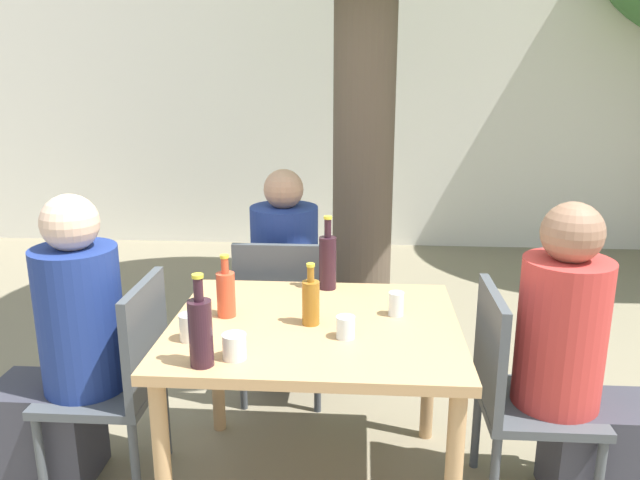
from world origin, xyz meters
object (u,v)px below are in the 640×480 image
patio_chair_0 (122,373)px  soda_bottle_0 (226,293)px  drinking_glass_2 (346,327)px  drinking_glass_3 (190,327)px  person_seated_0 (65,358)px  patio_chair_1 (516,387)px  person_seated_2 (287,289)px  drinking_glass_1 (234,346)px  wine_bottle_1 (201,330)px  wine_bottle_3 (328,261)px  drinking_glass_0 (396,304)px  person_seated_1 (578,375)px  amber_bottle_2 (311,301)px  dining_table_front (315,344)px  patio_chair_2 (282,312)px

patio_chair_0 → soda_bottle_0: size_ratio=3.50×
drinking_glass_2 → drinking_glass_3: (-0.56, -0.06, 0.01)m
person_seated_0 → soda_bottle_0: size_ratio=4.88×
patio_chair_1 → drinking_glass_3: size_ratio=9.01×
person_seated_2 → drinking_glass_1: (-0.02, -1.26, 0.25)m
wine_bottle_1 → drinking_glass_1: (0.10, 0.06, -0.08)m
wine_bottle_3 → person_seated_0: bearing=-159.4°
drinking_glass_3 → patio_chair_0: bearing=151.8°
drinking_glass_1 → drinking_glass_0: bearing=36.9°
person_seated_1 → person_seated_2: 1.55m
patio_chair_1 → amber_bottle_2: 0.87m
patio_chair_1 → person_seated_0: size_ratio=0.72×
person_seated_1 → amber_bottle_2: size_ratio=5.06×
dining_table_front → person_seated_2: (-0.22, 0.93, -0.11)m
person_seated_0 → drinking_glass_3: 0.66m
patio_chair_0 → soda_bottle_0: (0.43, 0.04, 0.34)m
patio_chair_2 → patio_chair_1: bearing=145.2°
person_seated_0 → wine_bottle_3: bearing=110.6°
person_seated_1 → soda_bottle_0: (-1.37, 0.04, 0.29)m
dining_table_front → amber_bottle_2: amber_bottle_2 is taller
patio_chair_2 → wine_bottle_3: bearing=129.1°
person_seated_2 → wine_bottle_3: person_seated_2 is taller
patio_chair_2 → drinking_glass_1: (-0.02, -1.03, 0.29)m
drinking_glass_1 → patio_chair_2: bearing=88.6°
person_seated_1 → drinking_glass_1: (-1.27, -0.33, 0.23)m
patio_chair_1 → drinking_glass_1: bearing=107.4°
amber_bottle_2 → drinking_glass_3: (-0.42, -0.18, -0.05)m
drinking_glass_2 → drinking_glass_1: bearing=-152.4°
patio_chair_1 → person_seated_0: person_seated_0 is taller
person_seated_2 → wine_bottle_3: 0.68m
soda_bottle_0 → drinking_glass_1: soda_bottle_0 is taller
person_seated_2 → wine_bottle_3: (0.25, -0.54, 0.33)m
soda_bottle_0 → drinking_glass_1: size_ratio=2.89×
drinking_glass_3 → dining_table_front: bearing=23.4°
patio_chair_1 → drinking_glass_2: (-0.67, -0.13, 0.29)m
person_seated_1 → drinking_glass_3: size_ratio=12.56×
drinking_glass_0 → drinking_glass_2: drinking_glass_0 is taller
dining_table_front → wine_bottle_1: size_ratio=3.50×
dining_table_front → drinking_glass_2: (0.12, -0.13, 0.13)m
soda_bottle_0 → person_seated_1: bearing=-1.9°
wine_bottle_1 → drinking_glass_3: size_ratio=3.23×
patio_chair_2 → person_seated_2: bearing=-90.0°
wine_bottle_1 → drinking_glass_2: 0.54m
person_seated_1 → drinking_glass_3: 1.49m
patio_chair_1 → drinking_glass_1: (-1.04, -0.33, 0.29)m
drinking_glass_0 → drinking_glass_1: bearing=-143.1°
dining_table_front → patio_chair_0: (-0.79, 0.00, -0.15)m
patio_chair_0 → patio_chair_1: size_ratio=1.00×
person_seated_2 → amber_bottle_2: size_ratio=4.94×
person_seated_0 → drinking_glass_0: bearing=94.2°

